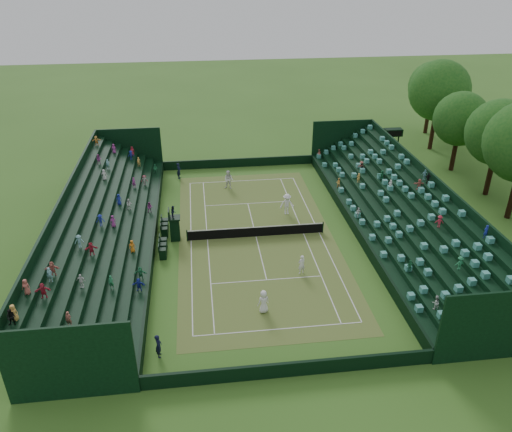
# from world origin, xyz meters

# --- Properties ---
(ground) EXTENTS (160.00, 160.00, 0.00)m
(ground) POSITION_xyz_m (0.00, 0.00, 0.00)
(ground) COLOR #386520
(ground) RESTS_ON ground
(court_surface) EXTENTS (12.97, 26.77, 0.01)m
(court_surface) POSITION_xyz_m (0.00, 0.00, 0.01)
(court_surface) COLOR #457A28
(court_surface) RESTS_ON ground
(perimeter_wall_north) EXTENTS (17.17, 0.20, 1.00)m
(perimeter_wall_north) POSITION_xyz_m (0.00, 15.88, 0.50)
(perimeter_wall_north) COLOR black
(perimeter_wall_north) RESTS_ON ground
(perimeter_wall_south) EXTENTS (17.17, 0.20, 1.00)m
(perimeter_wall_south) POSITION_xyz_m (0.00, -15.88, 0.50)
(perimeter_wall_south) COLOR black
(perimeter_wall_south) RESTS_ON ground
(perimeter_wall_east) EXTENTS (0.20, 31.77, 1.00)m
(perimeter_wall_east) POSITION_xyz_m (8.48, 0.00, 0.50)
(perimeter_wall_east) COLOR black
(perimeter_wall_east) RESTS_ON ground
(perimeter_wall_west) EXTENTS (0.20, 31.77, 1.00)m
(perimeter_wall_west) POSITION_xyz_m (-8.48, 0.00, 0.50)
(perimeter_wall_west) COLOR black
(perimeter_wall_west) RESTS_ON ground
(north_grandstand) EXTENTS (6.60, 32.00, 4.90)m
(north_grandstand) POSITION_xyz_m (12.66, 0.00, 1.55)
(north_grandstand) COLOR black
(north_grandstand) RESTS_ON ground
(south_grandstand) EXTENTS (6.60, 32.00, 4.90)m
(south_grandstand) POSITION_xyz_m (-12.66, 0.00, 1.55)
(south_grandstand) COLOR black
(south_grandstand) RESTS_ON ground
(tennis_net) EXTENTS (11.67, 0.10, 1.06)m
(tennis_net) POSITION_xyz_m (0.00, 0.00, 0.53)
(tennis_net) COLOR black
(tennis_net) RESTS_ON ground
(scoreboard_tower) EXTENTS (2.00, 1.00, 3.70)m
(scoreboard_tower) POSITION_xyz_m (17.75, 16.00, 3.14)
(scoreboard_tower) COLOR black
(scoreboard_tower) RESTS_ON ground
(tree_row) EXTENTS (9.47, 36.25, 10.76)m
(tree_row) POSITION_xyz_m (23.85, 10.03, 6.57)
(tree_row) COLOR black
(tree_row) RESTS_ON ground
(umpire_chair) EXTENTS (1.00, 1.00, 3.16)m
(umpire_chair) POSITION_xyz_m (-6.78, 0.39, 1.35)
(umpire_chair) COLOR black
(umpire_chair) RESTS_ON ground
(courtside_chairs) EXTENTS (0.58, 5.54, 1.25)m
(courtside_chairs) POSITION_xyz_m (-7.71, 0.02, 0.47)
(courtside_chairs) COLOR black
(courtside_chairs) RESTS_ON ground
(player_near_west) EXTENTS (0.96, 0.79, 1.69)m
(player_near_west) POSITION_xyz_m (-0.73, -10.01, 0.85)
(player_near_west) COLOR white
(player_near_west) RESTS_ON ground
(player_near_east) EXTENTS (0.67, 0.55, 1.57)m
(player_near_east) POSITION_xyz_m (2.70, -5.83, 0.79)
(player_near_east) COLOR white
(player_near_east) RESTS_ON ground
(player_far_west) EXTENTS (1.14, 1.01, 1.95)m
(player_far_west) POSITION_xyz_m (-1.54, 10.13, 0.97)
(player_far_west) COLOR white
(player_far_west) RESTS_ON ground
(player_far_east) EXTENTS (1.34, 0.83, 2.02)m
(player_far_east) POSITION_xyz_m (3.33, 3.84, 1.01)
(player_far_east) COLOR white
(player_far_east) RESTS_ON ground
(line_judge_north) EXTENTS (0.52, 0.70, 1.73)m
(line_judge_north) POSITION_xyz_m (-6.61, 13.42, 0.87)
(line_judge_north) COLOR black
(line_judge_north) RESTS_ON ground
(line_judge_south) EXTENTS (0.39, 0.58, 1.57)m
(line_judge_south) POSITION_xyz_m (-7.47, -13.35, 0.79)
(line_judge_south) COLOR black
(line_judge_south) RESTS_ON ground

